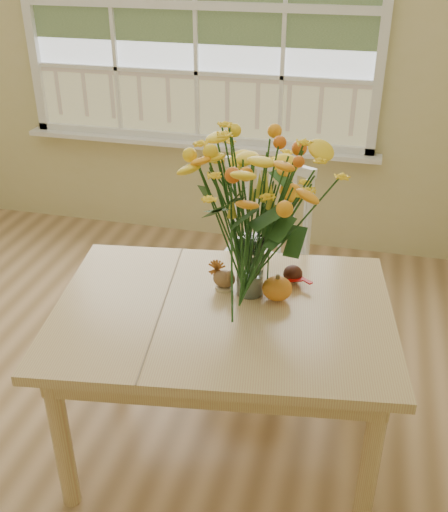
# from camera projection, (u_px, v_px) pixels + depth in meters

# --- Properties ---
(floor) EXTENTS (4.00, 4.50, 0.01)m
(floor) POSITION_uv_depth(u_px,v_px,m) (53.00, 469.00, 2.49)
(floor) COLOR #98744A
(floor) RESTS_ON ground
(wall_back) EXTENTS (4.00, 0.02, 2.70)m
(wall_back) POSITION_uv_depth(u_px,v_px,m) (197.00, 39.00, 3.74)
(wall_back) COLOR #D6CA89
(wall_back) RESTS_ON floor
(window) EXTENTS (2.42, 0.12, 1.74)m
(window) POSITION_uv_depth(u_px,v_px,m) (195.00, 9.00, 3.62)
(window) COLOR silver
(window) RESTS_ON wall_back
(dining_table) EXTENTS (1.41, 1.10, 0.69)m
(dining_table) POSITION_uv_depth(u_px,v_px,m) (223.00, 328.00, 2.33)
(dining_table) COLOR tan
(dining_table) RESTS_ON floor
(windsor_chair) EXTENTS (0.51, 0.50, 0.97)m
(windsor_chair) POSITION_uv_depth(u_px,v_px,m) (261.00, 253.00, 2.98)
(windsor_chair) COLOR white
(windsor_chair) RESTS_ON floor
(flower_vase) EXTENTS (0.51, 0.51, 0.60)m
(flower_vase) POSITION_uv_depth(u_px,v_px,m) (252.00, 210.00, 2.21)
(flower_vase) COLOR white
(flower_vase) RESTS_ON dining_table
(pumpkin) EXTENTS (0.12, 0.12, 0.09)m
(pumpkin) POSITION_uv_depth(u_px,v_px,m) (277.00, 290.00, 2.32)
(pumpkin) COLOR orange
(pumpkin) RESTS_ON dining_table
(turkey_figurine) EXTENTS (0.09, 0.07, 0.11)m
(turkey_figurine) POSITION_uv_depth(u_px,v_px,m) (224.00, 279.00, 2.39)
(turkey_figurine) COLOR #CCB78C
(turkey_figurine) RESTS_ON dining_table
(dark_gourd) EXTENTS (0.13, 0.09, 0.07)m
(dark_gourd) POSITION_uv_depth(u_px,v_px,m) (293.00, 275.00, 2.44)
(dark_gourd) COLOR #38160F
(dark_gourd) RESTS_ON dining_table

